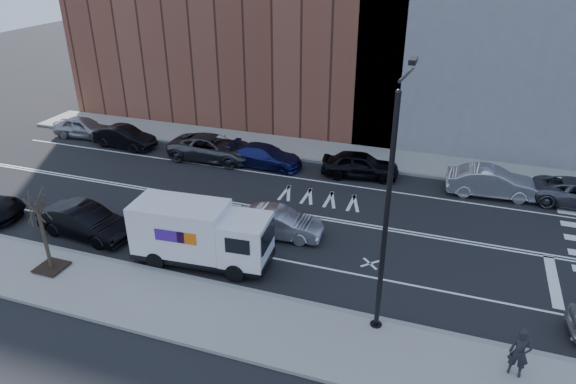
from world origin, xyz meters
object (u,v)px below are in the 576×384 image
Objects in this scene: far_parked_b at (125,137)px; driving_sedan at (278,223)px; pedestrian at (520,353)px; far_parked_a at (84,127)px; fedex_van at (200,233)px.

driving_sedan is (14.07, -7.67, -0.02)m from far_parked_b.
pedestrian is at bearing -124.01° from driving_sedan.
pedestrian reaches higher than far_parked_a.
far_parked_a is 0.99× the size of far_parked_b.
fedex_van reaches higher than far_parked_a.
far_parked_a is 2.43× the size of pedestrian.
far_parked_b is 16.03m from driving_sedan.
pedestrian is (24.54, -13.60, 0.32)m from far_parked_b.
far_parked_b is (-11.64, 10.92, -0.74)m from fedex_van.
far_parked_b is 2.46× the size of pedestrian.
far_parked_b is at bearing -103.37° from far_parked_a.
far_parked_a is 31.95m from pedestrian.
far_parked_b is (4.01, -0.74, -0.02)m from far_parked_a.
far_parked_a is at bearing 164.21° from pedestrian.
far_parked_a is 4.08m from far_parked_b.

